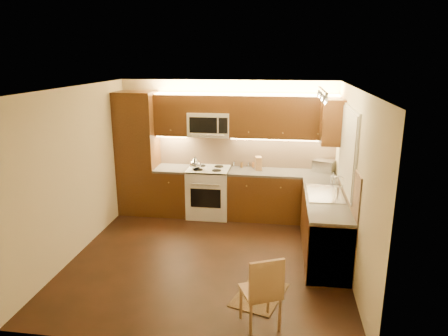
% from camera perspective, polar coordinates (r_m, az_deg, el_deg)
% --- Properties ---
extents(floor, '(4.00, 4.00, 0.01)m').
position_cam_1_polar(floor, '(6.29, -2.12, -12.34)').
color(floor, black).
rests_on(floor, ground).
extents(ceiling, '(4.00, 4.00, 0.01)m').
position_cam_1_polar(ceiling, '(5.58, -2.38, 11.02)').
color(ceiling, beige).
rests_on(ceiling, ground).
extents(wall_back, '(4.00, 0.01, 2.50)m').
position_cam_1_polar(wall_back, '(7.72, 0.45, 2.87)').
color(wall_back, beige).
rests_on(wall_back, ground).
extents(wall_front, '(4.00, 0.01, 2.50)m').
position_cam_1_polar(wall_front, '(3.99, -7.53, -9.58)').
color(wall_front, beige).
rests_on(wall_front, ground).
extents(wall_left, '(0.01, 4.00, 2.50)m').
position_cam_1_polar(wall_left, '(6.47, -19.94, -0.55)').
color(wall_left, beige).
rests_on(wall_left, ground).
extents(wall_right, '(0.01, 4.00, 2.50)m').
position_cam_1_polar(wall_right, '(5.80, 17.58, -2.12)').
color(wall_right, beige).
rests_on(wall_right, ground).
extents(pantry, '(0.70, 0.60, 2.30)m').
position_cam_1_polar(pantry, '(7.86, -11.88, 2.00)').
color(pantry, '#3F220D').
rests_on(pantry, floor).
extents(base_cab_back_left, '(0.62, 0.60, 0.86)m').
position_cam_1_polar(base_cab_back_left, '(7.85, -7.05, -3.25)').
color(base_cab_back_left, '#3F220D').
rests_on(base_cab_back_left, floor).
extents(counter_back_left, '(0.62, 0.60, 0.04)m').
position_cam_1_polar(counter_back_left, '(7.72, -7.16, -0.08)').
color(counter_back_left, '#34322F').
rests_on(counter_back_left, base_cab_back_left).
extents(base_cab_back_right, '(1.92, 0.60, 0.86)m').
position_cam_1_polar(base_cab_back_right, '(7.59, 7.94, -3.95)').
color(base_cab_back_right, '#3F220D').
rests_on(base_cab_back_right, floor).
extents(counter_back_right, '(1.92, 0.60, 0.04)m').
position_cam_1_polar(counter_back_right, '(7.46, 8.07, -0.68)').
color(counter_back_right, '#34322F').
rests_on(counter_back_right, base_cab_back_right).
extents(base_cab_right, '(0.60, 2.00, 0.86)m').
position_cam_1_polar(base_cab_right, '(6.41, 13.77, -7.97)').
color(base_cab_right, '#3F220D').
rests_on(base_cab_right, floor).
extents(counter_right, '(0.60, 2.00, 0.04)m').
position_cam_1_polar(counter_right, '(6.25, 14.04, -4.18)').
color(counter_right, '#34322F').
rests_on(counter_right, base_cab_right).
extents(dishwasher, '(0.58, 0.60, 0.84)m').
position_cam_1_polar(dishwasher, '(5.78, 14.39, -10.70)').
color(dishwasher, silver).
rests_on(dishwasher, floor).
extents(backsplash_back, '(3.30, 0.02, 0.60)m').
position_cam_1_polar(backsplash_back, '(7.69, 3.02, 2.40)').
color(backsplash_back, tan).
rests_on(backsplash_back, wall_back).
extents(backsplash_right, '(0.02, 2.00, 0.60)m').
position_cam_1_polar(backsplash_right, '(6.19, 16.89, -1.46)').
color(backsplash_right, tan).
rests_on(backsplash_right, wall_right).
extents(upper_cab_back_left, '(0.62, 0.35, 0.75)m').
position_cam_1_polar(upper_cab_back_left, '(7.64, -7.16, 7.38)').
color(upper_cab_back_left, '#3F220D').
rests_on(upper_cab_back_left, wall_back).
extents(upper_cab_back_right, '(1.92, 0.35, 0.75)m').
position_cam_1_polar(upper_cab_back_right, '(7.37, 8.36, 7.04)').
color(upper_cab_back_right, '#3F220D').
rests_on(upper_cab_back_right, wall_back).
extents(upper_cab_bridge, '(0.76, 0.35, 0.31)m').
position_cam_1_polar(upper_cab_bridge, '(7.46, -2.04, 9.00)').
color(upper_cab_bridge, '#3F220D').
rests_on(upper_cab_bridge, wall_back).
extents(upper_cab_right_corner, '(0.35, 0.50, 0.75)m').
position_cam_1_polar(upper_cab_right_corner, '(7.00, 14.83, 6.25)').
color(upper_cab_right_corner, '#3F220D').
rests_on(upper_cab_right_corner, wall_right).
extents(stove, '(0.76, 0.65, 0.92)m').
position_cam_1_polar(stove, '(7.67, -2.12, -3.36)').
color(stove, silver).
rests_on(stove, floor).
extents(microwave, '(0.76, 0.38, 0.44)m').
position_cam_1_polar(microwave, '(7.50, -2.03, 6.13)').
color(microwave, silver).
rests_on(microwave, wall_back).
extents(window_frame, '(0.03, 1.44, 1.24)m').
position_cam_1_polar(window_frame, '(6.24, 16.94, 2.46)').
color(window_frame, silver).
rests_on(window_frame, wall_right).
extents(window_blinds, '(0.02, 1.36, 1.16)m').
position_cam_1_polar(window_blinds, '(6.24, 16.76, 2.47)').
color(window_blinds, silver).
rests_on(window_blinds, wall_right).
extents(sink, '(0.52, 0.86, 0.15)m').
position_cam_1_polar(sink, '(6.36, 13.97, -2.92)').
color(sink, silver).
rests_on(sink, counter_right).
extents(faucet, '(0.20, 0.04, 0.30)m').
position_cam_1_polar(faucet, '(6.36, 15.62, -2.33)').
color(faucet, silver).
rests_on(faucet, counter_right).
extents(track_light_bar, '(0.04, 1.20, 0.03)m').
position_cam_1_polar(track_light_bar, '(5.91, 13.57, 10.47)').
color(track_light_bar, silver).
rests_on(track_light_bar, ceiling).
extents(kettle, '(0.22, 0.22, 0.24)m').
position_cam_1_polar(kettle, '(7.45, -4.03, 0.72)').
color(kettle, silver).
rests_on(kettle, stove).
extents(toaster_oven, '(0.43, 0.38, 0.21)m').
position_cam_1_polar(toaster_oven, '(7.58, 13.72, 0.29)').
color(toaster_oven, silver).
rests_on(toaster_oven, counter_back_right).
extents(knife_block, '(0.15, 0.20, 0.24)m').
position_cam_1_polar(knife_block, '(7.51, 4.82, 0.65)').
color(knife_block, '#916241').
rests_on(knife_block, counter_back_right).
extents(spice_jar_a, '(0.04, 0.04, 0.10)m').
position_cam_1_polar(spice_jar_a, '(7.72, 1.41, 0.56)').
color(spice_jar_a, silver).
rests_on(spice_jar_a, counter_back_right).
extents(spice_jar_b, '(0.05, 0.05, 0.10)m').
position_cam_1_polar(spice_jar_b, '(7.65, 2.47, 0.41)').
color(spice_jar_b, brown).
rests_on(spice_jar_b, counter_back_right).
extents(spice_jar_c, '(0.05, 0.05, 0.10)m').
position_cam_1_polar(spice_jar_c, '(7.69, 3.44, 0.47)').
color(spice_jar_c, silver).
rests_on(spice_jar_c, counter_back_right).
extents(spice_jar_d, '(0.05, 0.05, 0.10)m').
position_cam_1_polar(spice_jar_d, '(7.68, 4.08, 0.45)').
color(spice_jar_d, '#AA6933').
rests_on(spice_jar_d, counter_back_right).
extents(soap_bottle, '(0.09, 0.09, 0.18)m').
position_cam_1_polar(soap_bottle, '(6.95, 14.95, -1.33)').
color(soap_bottle, silver).
rests_on(soap_bottle, counter_right).
extents(rug, '(0.75, 0.93, 0.01)m').
position_cam_1_polar(rug, '(5.43, 5.00, -17.20)').
color(rug, black).
rests_on(rug, floor).
extents(dining_chair, '(0.52, 0.52, 0.88)m').
position_cam_1_polar(dining_chair, '(4.70, 5.08, -16.54)').
color(dining_chair, '#916241').
rests_on(dining_chair, floor).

